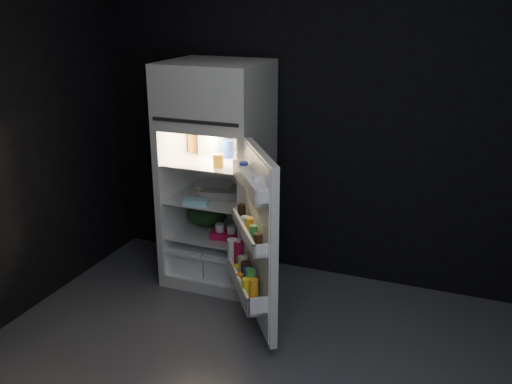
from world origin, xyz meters
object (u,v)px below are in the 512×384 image
at_px(refrigerator, 218,166).
at_px(yogurt_tray, 227,235).
at_px(milk_jug, 212,141).
at_px(fridge_door, 255,242).
at_px(egg_carton, 221,195).

height_order(refrigerator, yogurt_tray, refrigerator).
bearing_deg(milk_jug, fridge_door, -30.62).
relative_size(refrigerator, milk_jug, 7.42).
bearing_deg(egg_carton, refrigerator, 108.99).
xyz_separation_m(refrigerator, fridge_door, (0.59, -0.68, -0.27)).
bearing_deg(fridge_door, milk_jug, 132.23).
xyz_separation_m(fridge_door, egg_carton, (-0.51, 0.57, 0.08)).
distance_m(fridge_door, milk_jug, 1.09).
bearing_deg(milk_jug, egg_carton, -30.13).
xyz_separation_m(refrigerator, yogurt_tray, (0.14, -0.17, -0.50)).
bearing_deg(yogurt_tray, fridge_door, -56.36).
bearing_deg(yogurt_tray, milk_jug, 128.08).
xyz_separation_m(refrigerator, milk_jug, (-0.08, 0.05, 0.19)).
relative_size(milk_jug, yogurt_tray, 0.96).
height_order(milk_jug, yogurt_tray, milk_jug).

